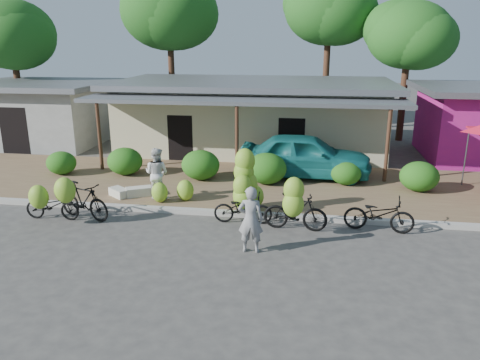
% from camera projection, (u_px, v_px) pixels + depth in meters
% --- Properties ---
extents(ground, '(100.00, 100.00, 0.00)m').
position_uv_depth(ground, '(201.00, 241.00, 12.62)').
color(ground, '#3E3C39').
rests_on(ground, ground).
extents(sidewalk, '(60.00, 6.00, 0.12)m').
position_uv_depth(sidewalk, '(232.00, 185.00, 17.33)').
color(sidewalk, olive).
rests_on(sidewalk, ground).
extents(curb, '(60.00, 0.25, 0.15)m').
position_uv_depth(curb, '(216.00, 213.00, 14.49)').
color(curb, '#A8A399').
rests_on(curb, ground).
extents(shop_main, '(13.00, 8.50, 3.35)m').
position_uv_depth(shop_main, '(253.00, 115.00, 22.46)').
color(shop_main, beige).
rests_on(shop_main, ground).
extents(shop_grey, '(7.00, 6.00, 3.15)m').
position_uv_depth(shop_grey, '(42.00, 112.00, 24.15)').
color(shop_grey, '#9E9E99').
rests_on(shop_grey, ground).
extents(tree_back_left, '(4.83, 4.68, 7.37)m').
position_uv_depth(tree_back_left, '(9.00, 32.00, 25.41)').
color(tree_back_left, '#472A1C').
rests_on(tree_back_left, ground).
extents(tree_far_center, '(5.63, 5.54, 9.00)m').
position_uv_depth(tree_far_center, '(166.00, 9.00, 26.70)').
color(tree_far_center, '#472A1C').
rests_on(tree_far_center, ground).
extents(tree_center_right, '(5.07, 4.94, 8.81)m').
position_uv_depth(tree_center_right, '(326.00, 7.00, 25.85)').
color(tree_center_right, '#472A1C').
rests_on(tree_center_right, ground).
extents(tree_near_right, '(4.44, 4.26, 7.19)m').
position_uv_depth(tree_near_right, '(405.00, 33.00, 23.77)').
color(tree_near_right, '#472A1C').
rests_on(tree_near_right, ground).
extents(hedge_0, '(1.17, 1.05, 0.91)m').
position_uv_depth(hedge_0, '(61.00, 163.00, 18.34)').
color(hedge_0, '#1A5D15').
rests_on(hedge_0, sidewalk).
extents(hedge_1, '(1.37, 1.24, 1.07)m').
position_uv_depth(hedge_1, '(125.00, 161.00, 18.26)').
color(hedge_1, '#1A5D15').
rests_on(hedge_1, sidewalk).
extents(hedge_2, '(1.44, 1.30, 1.13)m').
position_uv_depth(hedge_2, '(201.00, 165.00, 17.62)').
color(hedge_2, '#1A5D15').
rests_on(hedge_2, sidewalk).
extents(hedge_3, '(1.47, 1.32, 1.15)m').
position_uv_depth(hedge_3, '(267.00, 168.00, 17.10)').
color(hedge_3, '#1A5D15').
rests_on(hedge_3, sidewalk).
extents(hedge_4, '(1.11, 1.00, 0.87)m').
position_uv_depth(hedge_4, '(346.00, 173.00, 17.02)').
color(hedge_4, '#1A5D15').
rests_on(hedge_4, sidewalk).
extents(hedge_5, '(1.34, 1.21, 1.05)m').
position_uv_depth(hedge_5, '(419.00, 176.00, 16.28)').
color(hedge_5, '#1A5D15').
rests_on(hedge_5, sidewalk).
extents(bike_far_left, '(1.69, 1.21, 1.28)m').
position_uv_depth(bike_far_left, '(50.00, 204.00, 13.91)').
color(bike_far_left, black).
rests_on(bike_far_left, ground).
extents(bike_left, '(1.98, 1.44, 1.47)m').
position_uv_depth(bike_left, '(81.00, 199.00, 13.94)').
color(bike_left, black).
rests_on(bike_left, ground).
extents(bike_center, '(1.75, 1.18, 2.14)m').
position_uv_depth(bike_center, '(244.00, 193.00, 13.91)').
color(bike_center, black).
rests_on(bike_center, ground).
extents(bike_right, '(1.85, 1.22, 1.74)m').
position_uv_depth(bike_right, '(295.00, 208.00, 13.02)').
color(bike_right, black).
rests_on(bike_right, ground).
extents(bike_far_right, '(2.00, 0.90, 1.02)m').
position_uv_depth(bike_far_right, '(379.00, 214.00, 13.15)').
color(bike_far_right, black).
rests_on(bike_far_right, ground).
extents(loose_banana_a, '(0.54, 0.46, 0.67)m').
position_uv_depth(loose_banana_a, '(160.00, 192.00, 15.19)').
color(loose_banana_a, '#80B62D').
rests_on(loose_banana_a, sidewalk).
extents(loose_banana_b, '(0.56, 0.48, 0.70)m').
position_uv_depth(loose_banana_b, '(185.00, 190.00, 15.35)').
color(loose_banana_b, '#80B62D').
rests_on(loose_banana_b, sidewalk).
extents(loose_banana_c, '(0.58, 0.49, 0.72)m').
position_uv_depth(loose_banana_c, '(255.00, 196.00, 14.74)').
color(loose_banana_c, '#80B62D').
rests_on(loose_banana_c, sidewalk).
extents(sack_near, '(0.94, 0.75, 0.30)m').
position_uv_depth(sack_near, '(139.00, 192.00, 15.86)').
color(sack_near, beige).
rests_on(sack_near, sidewalk).
extents(sack_far, '(0.83, 0.75, 0.28)m').
position_uv_depth(sack_far, '(119.00, 192.00, 15.80)').
color(sack_far, beige).
rests_on(sack_far, sidewalk).
extents(vendor, '(0.65, 0.44, 1.75)m').
position_uv_depth(vendor, '(251.00, 220.00, 11.77)').
color(vendor, gray).
rests_on(vendor, ground).
extents(bystander, '(0.96, 0.82, 1.73)m').
position_uv_depth(bystander, '(157.00, 173.00, 15.42)').
color(bystander, silver).
rests_on(bystander, sidewalk).
extents(teal_van, '(4.96, 2.00, 1.69)m').
position_uv_depth(teal_van, '(306.00, 155.00, 17.87)').
color(teal_van, '#18706F').
rests_on(teal_van, sidewalk).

